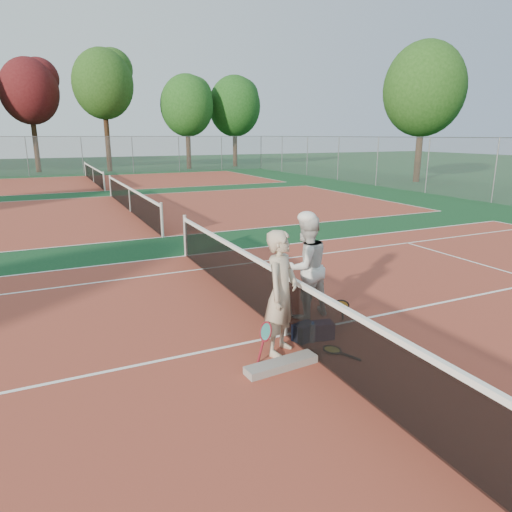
% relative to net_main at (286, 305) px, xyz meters
% --- Properties ---
extents(ground, '(130.00, 130.00, 0.00)m').
position_rel_net_main_xyz_m(ground, '(0.00, 0.00, -0.51)').
color(ground, '#0F371B').
rests_on(ground, ground).
extents(court_main, '(23.77, 10.97, 0.01)m').
position_rel_net_main_xyz_m(court_main, '(0.00, 0.00, -0.51)').
color(court_main, maroon).
rests_on(court_main, ground).
extents(court_far_a, '(23.77, 10.97, 0.01)m').
position_rel_net_main_xyz_m(court_far_a, '(0.00, 13.50, -0.51)').
color(court_far_a, maroon).
rests_on(court_far_a, ground).
extents(court_far_b, '(23.77, 10.97, 0.01)m').
position_rel_net_main_xyz_m(court_far_b, '(0.00, 27.00, -0.51)').
color(court_far_b, maroon).
rests_on(court_far_b, ground).
extents(net_main, '(0.10, 10.98, 1.02)m').
position_rel_net_main_xyz_m(net_main, '(0.00, 0.00, 0.00)').
color(net_main, black).
rests_on(net_main, ground).
extents(net_far_a, '(0.10, 10.98, 1.02)m').
position_rel_net_main_xyz_m(net_far_a, '(0.00, 13.50, 0.00)').
color(net_far_a, black).
rests_on(net_far_a, ground).
extents(net_far_b, '(0.10, 10.98, 1.02)m').
position_rel_net_main_xyz_m(net_far_b, '(0.00, 27.00, 0.00)').
color(net_far_b, black).
rests_on(net_far_b, ground).
extents(fence_back, '(32.00, 0.06, 3.00)m').
position_rel_net_main_xyz_m(fence_back, '(0.00, 34.00, 0.99)').
color(fence_back, slate).
rests_on(fence_back, ground).
extents(player_a, '(0.80, 0.77, 1.84)m').
position_rel_net_main_xyz_m(player_a, '(-0.35, -0.47, 0.41)').
color(player_a, tan).
rests_on(player_a, ground).
extents(player_b, '(0.97, 0.81, 1.82)m').
position_rel_net_main_xyz_m(player_b, '(0.69, 0.56, 0.40)').
color(player_b, silver).
rests_on(player_b, ground).
extents(racket_red, '(0.26, 0.31, 0.58)m').
position_rel_net_main_xyz_m(racket_red, '(-0.68, -0.64, -0.22)').
color(racket_red, maroon).
rests_on(racket_red, ground).
extents(racket_black_held, '(0.46, 0.47, 0.50)m').
position_rel_net_main_xyz_m(racket_black_held, '(1.02, -0.09, -0.26)').
color(racket_black_held, black).
rests_on(racket_black_held, ground).
extents(racket_spare, '(0.50, 0.66, 0.05)m').
position_rel_net_main_xyz_m(racket_spare, '(0.35, -0.81, -0.48)').
color(racket_spare, black).
rests_on(racket_spare, ground).
extents(sports_bag_navy, '(0.40, 0.33, 0.27)m').
position_rel_net_main_xyz_m(sports_bag_navy, '(0.18, -0.29, -0.37)').
color(sports_bag_navy, black).
rests_on(sports_bag_navy, ground).
extents(sports_bag_purple, '(0.38, 0.29, 0.27)m').
position_rel_net_main_xyz_m(sports_bag_purple, '(0.47, -0.35, -0.37)').
color(sports_bag_purple, black).
rests_on(sports_bag_purple, ground).
extents(net_cover_canvas, '(1.09, 0.33, 0.11)m').
position_rel_net_main_xyz_m(net_cover_canvas, '(-0.57, -0.93, -0.45)').
color(net_cover_canvas, slate).
rests_on(net_cover_canvas, ground).
extents(water_bottle, '(0.09, 0.09, 0.30)m').
position_rel_net_main_xyz_m(water_bottle, '(0.25, -0.40, -0.36)').
color(water_bottle, silver).
rests_on(water_bottle, ground).
extents(tree_back_maroon, '(4.69, 4.69, 9.31)m').
position_rel_net_main_xyz_m(tree_back_maroon, '(-3.29, 38.30, 6.07)').
color(tree_back_maroon, '#382314').
rests_on(tree_back_maroon, ground).
extents(tree_back_3, '(5.05, 5.05, 10.19)m').
position_rel_net_main_xyz_m(tree_back_3, '(2.41, 36.67, 6.74)').
color(tree_back_3, '#382314').
rests_on(tree_back_3, ground).
extents(tree_back_4, '(4.87, 4.87, 8.54)m').
position_rel_net_main_xyz_m(tree_back_4, '(9.74, 36.83, 5.20)').
color(tree_back_4, '#382314').
rests_on(tree_back_4, ground).
extents(tree_back_5, '(5.12, 5.12, 8.81)m').
position_rel_net_main_xyz_m(tree_back_5, '(15.00, 37.99, 5.34)').
color(tree_back_5, '#382314').
rests_on(tree_back_5, ground).
extents(tree_right_1, '(5.27, 5.27, 9.05)m').
position_rel_net_main_xyz_m(tree_right_1, '(20.13, 18.02, 5.49)').
color(tree_right_1, '#382314').
rests_on(tree_right_1, ground).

